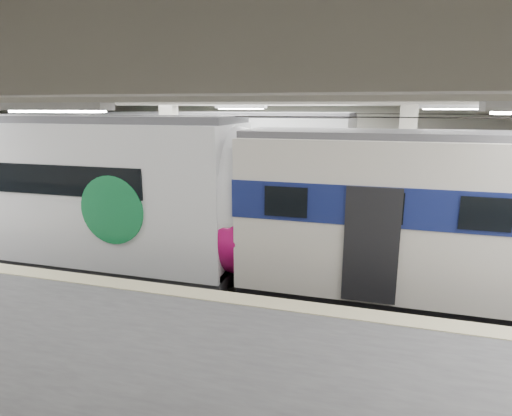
% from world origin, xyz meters
% --- Properties ---
extents(station_hall, '(36.00, 24.00, 5.75)m').
position_xyz_m(station_hall, '(0.00, -1.74, 3.24)').
color(station_hall, black).
rests_on(station_hall, ground).
extents(modern_emu, '(14.71, 3.04, 4.70)m').
position_xyz_m(modern_emu, '(-4.86, -0.00, 2.31)').
color(modern_emu, white).
rests_on(modern_emu, ground).
extents(far_train, '(15.10, 3.71, 4.74)m').
position_xyz_m(far_train, '(-4.24, 5.50, 2.45)').
color(far_train, white).
rests_on(far_train, ground).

